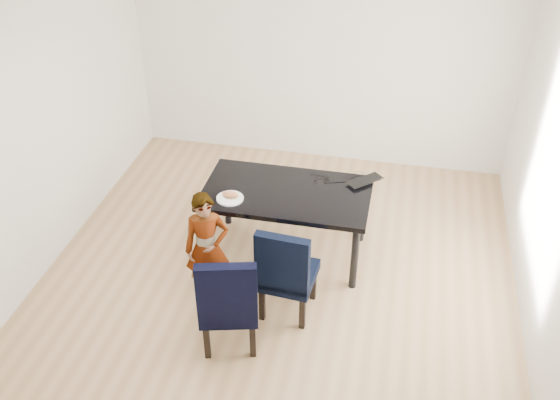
% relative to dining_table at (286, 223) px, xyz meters
% --- Properties ---
extents(floor, '(4.50, 5.00, 0.01)m').
position_rel_dining_table_xyz_m(floor, '(0.00, -0.50, -0.38)').
color(floor, tan).
rests_on(floor, ground).
extents(ceiling, '(4.50, 5.00, 0.01)m').
position_rel_dining_table_xyz_m(ceiling, '(0.00, -0.50, 2.33)').
color(ceiling, white).
rests_on(ceiling, wall_back).
extents(wall_back, '(4.50, 0.01, 2.70)m').
position_rel_dining_table_xyz_m(wall_back, '(0.00, 2.00, 0.98)').
color(wall_back, white).
rests_on(wall_back, ground).
extents(wall_left, '(0.01, 5.00, 2.70)m').
position_rel_dining_table_xyz_m(wall_left, '(-2.25, -0.50, 0.98)').
color(wall_left, white).
rests_on(wall_left, ground).
extents(wall_right, '(0.01, 5.00, 2.70)m').
position_rel_dining_table_xyz_m(wall_right, '(2.25, -0.50, 0.98)').
color(wall_right, silver).
rests_on(wall_right, ground).
extents(dining_table, '(1.60, 0.90, 0.75)m').
position_rel_dining_table_xyz_m(dining_table, '(0.00, 0.00, 0.00)').
color(dining_table, black).
rests_on(dining_table, floor).
extents(chair_left, '(0.59, 0.60, 0.99)m').
position_rel_dining_table_xyz_m(chair_left, '(-0.23, -1.25, 0.12)').
color(chair_left, black).
rests_on(chair_left, floor).
extents(chair_right, '(0.50, 0.52, 0.97)m').
position_rel_dining_table_xyz_m(chair_right, '(0.18, -0.79, 0.11)').
color(chair_right, black).
rests_on(chair_right, floor).
extents(child, '(0.47, 0.39, 1.11)m').
position_rel_dining_table_xyz_m(child, '(-0.57, -0.75, 0.18)').
color(child, orange).
rests_on(child, floor).
extents(plate, '(0.31, 0.31, 0.01)m').
position_rel_dining_table_xyz_m(plate, '(-0.49, -0.24, 0.38)').
color(plate, white).
rests_on(plate, dining_table).
extents(sandwich, '(0.17, 0.11, 0.06)m').
position_rel_dining_table_xyz_m(sandwich, '(-0.49, -0.23, 0.42)').
color(sandwich, '#C47946').
rests_on(sandwich, plate).
extents(laptop, '(0.43, 0.42, 0.03)m').
position_rel_dining_table_xyz_m(laptop, '(0.68, 0.35, 0.39)').
color(laptop, black).
rests_on(laptop, dining_table).
extents(cable_tangle, '(0.18, 0.18, 0.01)m').
position_rel_dining_table_xyz_m(cable_tangle, '(0.30, 0.25, 0.38)').
color(cable_tangle, black).
rests_on(cable_tangle, dining_table).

